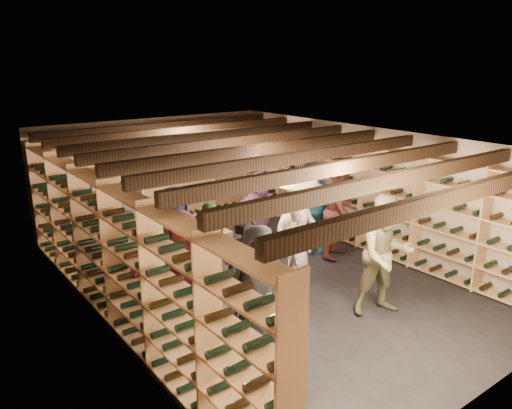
{
  "coord_description": "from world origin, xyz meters",
  "views": [
    {
      "loc": [
        -4.85,
        -6.33,
        3.67
      ],
      "look_at": [
        0.05,
        0.2,
        1.27
      ],
      "focal_mm": 35.0,
      "sensor_mm": 36.0,
      "label": 1
    }
  ],
  "objects_px": {
    "crate_stack_left": "(153,230)",
    "person_2": "(386,255)",
    "person_12": "(305,194)",
    "person_9": "(127,239)",
    "person_11": "(261,208)",
    "crate_loose": "(219,236)",
    "person_3": "(300,227)",
    "person_10": "(209,250)",
    "person_7": "(300,253)",
    "person_4": "(313,208)",
    "person_8": "(341,211)",
    "person_1": "(247,272)",
    "person_0": "(258,287)",
    "crate_stack_right": "(183,257)",
    "person_5": "(183,267)",
    "person_6": "(177,240)"
  },
  "relations": [
    {
      "from": "crate_loose",
      "to": "person_7",
      "type": "distance_m",
      "value": 3.11
    },
    {
      "from": "person_0",
      "to": "crate_loose",
      "type": "bearing_deg",
      "value": 83.85
    },
    {
      "from": "crate_stack_right",
      "to": "person_0",
      "type": "height_order",
      "value": "person_0"
    },
    {
      "from": "person_4",
      "to": "person_12",
      "type": "bearing_deg",
      "value": 80.19
    },
    {
      "from": "person_4",
      "to": "person_8",
      "type": "relative_size",
      "value": 0.98
    },
    {
      "from": "crate_stack_left",
      "to": "person_5",
      "type": "height_order",
      "value": "person_5"
    },
    {
      "from": "person_5",
      "to": "person_8",
      "type": "relative_size",
      "value": 0.92
    },
    {
      "from": "person_1",
      "to": "person_3",
      "type": "distance_m",
      "value": 1.75
    },
    {
      "from": "person_0",
      "to": "person_3",
      "type": "xyz_separation_m",
      "value": [
        1.8,
        1.21,
        0.11
      ]
    },
    {
      "from": "crate_stack_right",
      "to": "crate_loose",
      "type": "distance_m",
      "value": 1.47
    },
    {
      "from": "crate_stack_left",
      "to": "person_7",
      "type": "distance_m",
      "value": 3.44
    },
    {
      "from": "person_2",
      "to": "person_9",
      "type": "xyz_separation_m",
      "value": [
        -2.59,
        3.27,
        -0.13
      ]
    },
    {
      "from": "person_11",
      "to": "person_12",
      "type": "bearing_deg",
      "value": 15.09
    },
    {
      "from": "crate_stack_left",
      "to": "person_7",
      "type": "height_order",
      "value": "person_7"
    },
    {
      "from": "person_4",
      "to": "person_5",
      "type": "bearing_deg",
      "value": -141.78
    },
    {
      "from": "crate_stack_right",
      "to": "person_4",
      "type": "bearing_deg",
      "value": -20.75
    },
    {
      "from": "person_9",
      "to": "person_1",
      "type": "bearing_deg",
      "value": -73.11
    },
    {
      "from": "person_1",
      "to": "person_10",
      "type": "relative_size",
      "value": 1.06
    },
    {
      "from": "crate_stack_left",
      "to": "person_12",
      "type": "height_order",
      "value": "person_12"
    },
    {
      "from": "person_8",
      "to": "person_2",
      "type": "bearing_deg",
      "value": -144.2
    },
    {
      "from": "person_1",
      "to": "person_5",
      "type": "bearing_deg",
      "value": 153.9
    },
    {
      "from": "person_0",
      "to": "person_9",
      "type": "bearing_deg",
      "value": 120.38
    },
    {
      "from": "crate_loose",
      "to": "person_3",
      "type": "relative_size",
      "value": 0.26
    },
    {
      "from": "person_9",
      "to": "person_11",
      "type": "bearing_deg",
      "value": 1.06
    },
    {
      "from": "person_7",
      "to": "crate_loose",
      "type": "bearing_deg",
      "value": 61.41
    },
    {
      "from": "person_0",
      "to": "person_10",
      "type": "height_order",
      "value": "person_0"
    },
    {
      "from": "crate_stack_left",
      "to": "person_10",
      "type": "relative_size",
      "value": 0.55
    },
    {
      "from": "crate_loose",
      "to": "person_6",
      "type": "relative_size",
      "value": 0.28
    },
    {
      "from": "person_7",
      "to": "person_10",
      "type": "bearing_deg",
      "value": 118.19
    },
    {
      "from": "person_11",
      "to": "person_1",
      "type": "bearing_deg",
      "value": -115.83
    },
    {
      "from": "crate_stack_right",
      "to": "person_6",
      "type": "xyz_separation_m",
      "value": [
        -0.55,
        -0.88,
        0.71
      ]
    },
    {
      "from": "crate_stack_left",
      "to": "person_3",
      "type": "distance_m",
      "value": 3.15
    },
    {
      "from": "person_6",
      "to": "person_7",
      "type": "xyz_separation_m",
      "value": [
        1.39,
        -1.39,
        -0.12
      ]
    },
    {
      "from": "person_7",
      "to": "person_4",
      "type": "bearing_deg",
      "value": 20.58
    },
    {
      "from": "person_1",
      "to": "person_9",
      "type": "bearing_deg",
      "value": 127.06
    },
    {
      "from": "crate_loose",
      "to": "crate_stack_right",
      "type": "bearing_deg",
      "value": -149.64
    },
    {
      "from": "crate_loose",
      "to": "crate_stack_left",
      "type": "bearing_deg",
      "value": 167.97
    },
    {
      "from": "crate_stack_left",
      "to": "person_1",
      "type": "height_order",
      "value": "person_1"
    },
    {
      "from": "crate_loose",
      "to": "person_12",
      "type": "relative_size",
      "value": 0.28
    },
    {
      "from": "crate_loose",
      "to": "person_6",
      "type": "xyz_separation_m",
      "value": [
        -1.81,
        -1.62,
        0.8
      ]
    },
    {
      "from": "person_3",
      "to": "person_9",
      "type": "xyz_separation_m",
      "value": [
        -2.36,
        1.67,
        -0.17
      ]
    },
    {
      "from": "person_1",
      "to": "person_4",
      "type": "xyz_separation_m",
      "value": [
        2.71,
        1.54,
        0.07
      ]
    },
    {
      "from": "person_9",
      "to": "crate_stack_left",
      "type": "bearing_deg",
      "value": 48.22
    },
    {
      "from": "crate_stack_left",
      "to": "crate_loose",
      "type": "xyz_separation_m",
      "value": [
        1.35,
        -0.29,
        -0.34
      ]
    },
    {
      "from": "person_3",
      "to": "person_4",
      "type": "distance_m",
      "value": 1.39
    },
    {
      "from": "person_3",
      "to": "person_11",
      "type": "distance_m",
      "value": 1.84
    },
    {
      "from": "crate_stack_left",
      "to": "person_10",
      "type": "xyz_separation_m",
      "value": [
        -0.14,
        -2.36,
        0.35
      ]
    },
    {
      "from": "person_8",
      "to": "person_12",
      "type": "distance_m",
      "value": 1.43
    },
    {
      "from": "person_0",
      "to": "person_12",
      "type": "height_order",
      "value": "person_12"
    },
    {
      "from": "crate_stack_left",
      "to": "person_2",
      "type": "bearing_deg",
      "value": -69.74
    }
  ]
}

